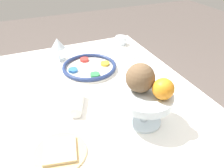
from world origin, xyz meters
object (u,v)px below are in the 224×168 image
orange_fruit (163,89)px  coconut (140,78)px  napkin_roll (77,103)px  seder_plate (89,67)px  fruit_stand (146,101)px  wine_glass (58,44)px  cup_near (121,40)px  bread_plate (60,152)px

orange_fruit → coconut: (-0.07, -0.05, 0.02)m
coconut → napkin_roll: bearing=-126.7°
seder_plate → fruit_stand: (0.47, 0.06, 0.09)m
fruit_stand → napkin_roll: (-0.18, -0.21, -0.08)m
wine_glass → cup_near: bearing=98.3°
fruit_stand → bread_plate: size_ratio=1.14×
coconut → napkin_roll: coconut is taller
wine_glass → coconut: (0.61, 0.18, 0.08)m
orange_fruit → bread_plate: bearing=-92.4°
bread_plate → cup_near: bearing=142.3°
bread_plate → seder_plate: bearing=151.6°
seder_plate → bread_plate: (0.49, -0.26, -0.01)m
coconut → wine_glass: bearing=-163.8°
napkin_roll → seder_plate: bearing=152.7°
seder_plate → orange_fruit: (0.50, 0.10, 0.15)m
wine_glass → napkin_roll: bearing=-2.9°
seder_plate → cup_near: bearing=128.7°
cup_near → seder_plate: bearing=-51.3°
fruit_stand → coconut: 0.09m
seder_plate → wine_glass: size_ratio=2.19×
napkin_roll → cup_near: size_ratio=2.11×
seder_plate → wine_glass: (-0.18, -0.12, 0.08)m
cup_near → coconut: bearing=-20.0°
wine_glass → coconut: coconut is taller
fruit_stand → bread_plate: 0.34m
wine_glass → fruit_stand: bearing=16.2°
bread_plate → napkin_roll: size_ratio=1.17×
fruit_stand → coconut: (-0.03, -0.01, 0.08)m
napkin_roll → orange_fruit: bearing=48.3°
wine_glass → bread_plate: wine_glass is taller
seder_plate → fruit_stand: 0.48m
wine_glass → orange_fruit: orange_fruit is taller
fruit_stand → napkin_roll: bearing=-131.1°
seder_plate → orange_fruit: orange_fruit is taller
fruit_stand → cup_near: (-0.71, 0.24, -0.07)m
bread_plate → fruit_stand: bearing=94.1°
coconut → cup_near: coconut is taller
seder_plate → fruit_stand: bearing=7.8°
wine_glass → fruit_stand: wine_glass is taller
seder_plate → orange_fruit: bearing=11.6°
bread_plate → cup_near: (-0.73, 0.56, 0.02)m
seder_plate → bread_plate: bearing=-28.4°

